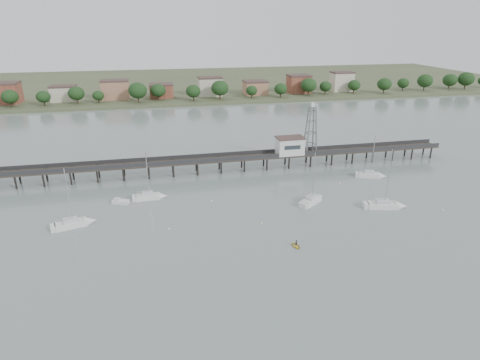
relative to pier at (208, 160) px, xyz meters
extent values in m
plane|color=slate|center=(0.00, -60.00, -3.79)|extent=(500.00, 500.00, 0.00)
cube|color=#2D2823|center=(0.00, 0.00, -0.04)|extent=(150.00, 5.00, 0.50)
cube|color=#333335|center=(0.00, -2.40, 0.76)|extent=(150.00, 0.12, 1.10)
cube|color=#333335|center=(0.00, 2.40, 0.76)|extent=(150.00, 0.12, 1.10)
cylinder|color=black|center=(0.00, -1.90, -1.99)|extent=(0.50, 0.50, 4.40)
cylinder|color=black|center=(0.00, 1.90, -1.99)|extent=(0.50, 0.50, 4.40)
cylinder|color=black|center=(73.00, -1.90, -1.99)|extent=(0.50, 0.50, 4.40)
cylinder|color=black|center=(73.00, 1.90, -1.99)|extent=(0.50, 0.50, 4.40)
cube|color=silver|center=(25.00, 0.00, 2.71)|extent=(8.00, 5.00, 5.00)
cube|color=#4C3833|center=(25.00, 0.00, 5.36)|extent=(8.40, 5.40, 0.30)
cube|color=slate|center=(31.50, 0.00, 14.36)|extent=(1.80, 1.80, 0.30)
cube|color=silver|center=(31.50, 0.00, 15.11)|extent=(0.90, 0.90, 1.20)
cube|color=white|center=(44.53, -13.68, -3.32)|extent=(6.34, 4.19, 1.65)
cone|color=white|center=(48.00, -14.94, -3.32)|extent=(3.10, 3.00, 2.30)
cube|color=silver|center=(44.53, -13.68, -2.14)|extent=(3.10, 2.63, 0.75)
cylinder|color=#A5A8AA|center=(44.91, -13.82, 3.05)|extent=(0.18, 0.18, 11.09)
cylinder|color=#A5A8AA|center=(43.60, -13.34, -1.59)|extent=(3.28, 1.30, 0.12)
cube|color=white|center=(21.61, -27.12, -3.32)|extent=(6.47, 5.63, 1.65)
cone|color=white|center=(24.76, -24.83, -3.32)|extent=(3.53, 3.49, 2.42)
cube|color=silver|center=(21.61, -27.12, -2.14)|extent=(3.38, 3.20, 0.75)
cylinder|color=#A5A8AA|center=(21.96, -26.86, 3.35)|extent=(0.18, 0.18, 11.69)
cylinder|color=#A5A8AA|center=(20.77, -27.73, -1.59)|extent=(3.01, 2.24, 0.12)
cube|color=white|center=(-17.68, -16.17, -3.32)|extent=(5.96, 2.42, 1.65)
cone|color=white|center=(-13.98, -16.09, -3.32)|extent=(2.51, 2.35, 2.30)
cube|color=silver|center=(-17.68, -16.17, -2.14)|extent=(2.66, 1.89, 0.75)
cylinder|color=#A5A8AA|center=(-17.27, -16.16, 3.05)|extent=(0.18, 0.18, 11.09)
cylinder|color=#A5A8AA|center=(-18.66, -16.19, -1.59)|extent=(3.45, 0.19, 0.12)
cube|color=white|center=(-34.06, -27.68, -3.32)|extent=(6.96, 4.22, 1.65)
cone|color=white|center=(-30.14, -26.56, -3.32)|extent=(3.30, 3.18, 2.53)
cube|color=silver|center=(-34.06, -27.68, -2.14)|extent=(3.34, 2.74, 0.75)
cylinder|color=#A5A8AA|center=(-33.62, -27.55, 3.61)|extent=(0.18, 0.18, 12.21)
cylinder|color=#A5A8AA|center=(-35.10, -27.98, -1.59)|extent=(3.68, 1.16, 0.12)
cube|color=white|center=(37.52, -32.99, -3.32)|extent=(7.58, 4.34, 1.65)
cone|color=white|center=(41.86, -34.02, -3.32)|extent=(3.53, 3.38, 2.77)
cube|color=silver|center=(37.52, -32.99, -2.14)|extent=(3.60, 2.89, 0.75)
cylinder|color=#A5A8AA|center=(38.00, -33.11, 4.19)|extent=(0.18, 0.18, 13.38)
cylinder|color=#A5A8AA|center=(36.36, -32.72, -1.59)|extent=(4.08, 1.07, 0.12)
cube|color=white|center=(-24.29, -17.45, -3.41)|extent=(4.31, 2.95, 1.10)
cube|color=silver|center=(-25.12, -17.14, -2.75)|extent=(1.71, 1.71, 0.66)
imported|color=yellow|center=(11.20, -45.76, -3.79)|extent=(1.82, 0.84, 2.45)
imported|color=black|center=(11.20, -45.76, -3.79)|extent=(0.93, 1.37, 0.31)
ellipsoid|color=#F4E9BE|center=(-2.20, -20.60, -3.71)|extent=(0.56, 0.56, 0.39)
ellipsoid|color=#F4E9BE|center=(-13.23, -33.11, -3.71)|extent=(0.56, 0.56, 0.39)
ellipsoid|color=#F4E9BE|center=(34.37, -16.43, -3.71)|extent=(0.56, 0.56, 0.39)
ellipsoid|color=#F4E9BE|center=(-29.87, -25.94, -3.71)|extent=(0.56, 0.56, 0.39)
ellipsoid|color=#F4E9BE|center=(6.99, -34.70, -3.71)|extent=(0.56, 0.56, 0.39)
ellipsoid|color=#F4E9BE|center=(50.82, -37.25, -3.71)|extent=(0.56, 0.56, 0.39)
cube|color=#475133|center=(0.00, 185.00, -3.29)|extent=(500.00, 170.00, 1.40)
cube|color=brown|center=(-90.00, 123.00, 1.91)|extent=(13.00, 10.50, 9.00)
cube|color=brown|center=(-62.00, 123.00, 1.91)|extent=(13.00, 10.50, 9.00)
cube|color=brown|center=(-35.00, 123.00, 1.91)|extent=(13.00, 10.50, 9.00)
cube|color=brown|center=(-10.00, 123.00, 1.91)|extent=(13.00, 10.50, 9.00)
cube|color=brown|center=(18.00, 123.00, 1.91)|extent=(13.00, 10.50, 9.00)
cube|color=brown|center=(45.00, 123.00, 1.91)|extent=(13.00, 10.50, 9.00)
cube|color=brown|center=(72.00, 123.00, 1.91)|extent=(13.00, 10.50, 9.00)
cube|color=brown|center=(100.00, 123.00, 1.91)|extent=(13.00, 10.50, 9.00)
ellipsoid|color=black|center=(0.00, 111.00, 2.21)|extent=(8.00, 8.00, 6.80)
ellipsoid|color=black|center=(120.00, 111.00, 2.21)|extent=(8.00, 8.00, 6.80)
camera|label=1|loc=(-14.15, -111.16, 38.07)|focal=30.00mm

